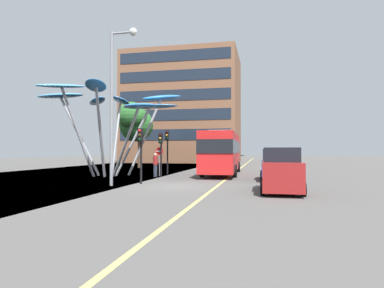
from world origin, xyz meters
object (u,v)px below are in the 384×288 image
traffic_light_island_mid (167,143)px  traffic_light_kerb_near (141,144)px  red_bus (222,151)px  pedestrian (155,165)px  traffic_light_kerb_far (161,145)px  leaf_sculpture (111,104)px  car_parked_mid (276,166)px  street_lamp (117,88)px  car_parked_near (281,171)px  no_entry_sign (159,157)px

traffic_light_island_mid → traffic_light_kerb_near: bearing=-84.8°
red_bus → pedestrian: (-4.59, -3.64, -1.06)m
red_bus → traffic_light_kerb_far: bearing=-144.8°
traffic_light_kerb_far → pedestrian: bearing=-112.6°
leaf_sculpture → traffic_light_island_mid: leaf_sculpture is taller
car_parked_mid → street_lamp: street_lamp is taller
red_bus → leaf_sculpture: size_ratio=0.94×
traffic_light_kerb_far → car_parked_near: (8.55, -8.16, -1.41)m
red_bus → no_entry_sign: bearing=-148.7°
leaf_sculpture → no_entry_sign: size_ratio=5.30×
leaf_sculpture → car_parked_near: (12.60, -7.89, -4.66)m
car_parked_mid → no_entry_sign: (-8.72, 2.11, 0.51)m
traffic_light_kerb_far → traffic_light_island_mid: traffic_light_island_mid is taller
traffic_light_kerb_near → traffic_light_island_mid: traffic_light_island_mid is taller
car_parked_mid → traffic_light_kerb_far: bearing=168.1°
traffic_light_kerb_near → traffic_light_kerb_far: traffic_light_kerb_far is taller
car_parked_near → no_entry_sign: 12.19m
car_parked_near → no_entry_sign: bearing=135.9°
street_lamp → leaf_sculpture: bearing=118.5°
street_lamp → car_parked_near: bearing=-7.1°
car_parked_near → street_lamp: size_ratio=0.47×
traffic_light_island_mid → pedestrian: traffic_light_island_mid is taller
street_lamp → red_bus: bearing=65.0°
red_bus → no_entry_sign: 5.34m
traffic_light_island_mid → no_entry_sign: traffic_light_island_mid is taller
traffic_light_kerb_near → no_entry_sign: size_ratio=1.48×
leaf_sculpture → traffic_light_island_mid: bearing=33.8°
traffic_light_kerb_far → pedestrian: 1.64m
car_parked_mid → street_lamp: (-8.90, -5.25, 4.55)m
pedestrian → car_parked_near: bearing=-40.8°
traffic_light_kerb_near → no_entry_sign: traffic_light_kerb_near is taller
traffic_light_kerb_far → street_lamp: street_lamp is taller
traffic_light_island_mid → no_entry_sign: 2.33m
leaf_sculpture → traffic_light_kerb_near: (4.64, -5.54, -3.26)m
leaf_sculpture → traffic_light_island_mid: size_ratio=3.23×
no_entry_sign → traffic_light_kerb_far: bearing=-56.7°
traffic_light_kerb_far → car_parked_near: bearing=-43.7°
pedestrian → traffic_light_kerb_near: bearing=-81.1°
leaf_sculpture → traffic_light_kerb_far: 5.20m
car_parked_near → street_lamp: bearing=172.9°
traffic_light_kerb_far → traffic_light_kerb_near: bearing=-84.3°
traffic_light_kerb_near → traffic_light_kerb_far: bearing=95.7°
car_parked_mid → car_parked_near: bearing=-89.7°
traffic_light_island_mid → street_lamp: street_lamp is taller
car_parked_mid → leaf_sculpture: bearing=173.1°
no_entry_sign → pedestrian: bearing=-92.5°
traffic_light_kerb_far → traffic_light_island_mid: size_ratio=0.91×
traffic_light_island_mid → car_parked_near: size_ratio=0.88×
traffic_light_kerb_near → car_parked_mid: traffic_light_kerb_near is taller
car_parked_near → pedestrian: 11.61m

